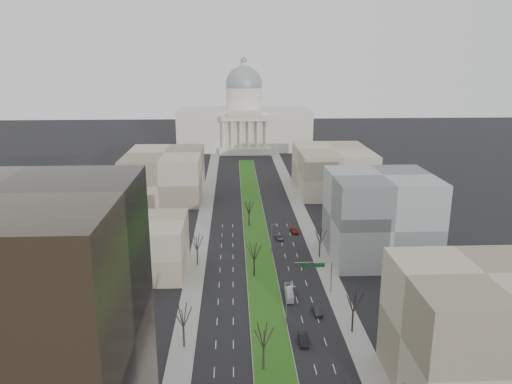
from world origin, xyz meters
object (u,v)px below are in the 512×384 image
object	(u,v)px
car_grey_near	(317,311)
car_black	(303,339)
car_grey_far	(279,237)
box_van	(289,293)
car_red	(294,230)

from	to	relation	value
car_grey_near	car_black	xyz separation A→B (m)	(-4.59, -11.18, 0.12)
car_black	car_grey_far	bearing A→B (deg)	91.19
car_grey_far	box_van	distance (m)	38.84
car_grey_near	car_black	world-z (taller)	car_black
car_black	car_grey_far	xyz separation A→B (m)	(0.53, 58.52, -0.22)
car_grey_far	box_van	world-z (taller)	box_van
car_red	car_black	bearing A→B (deg)	-99.95
car_black	box_van	xyz separation A→B (m)	(-0.68, 19.70, 0.26)
car_grey_near	car_black	bearing A→B (deg)	-120.81
car_red	car_grey_far	distance (m)	8.07
car_red	box_van	world-z (taller)	box_van
car_grey_near	car_red	distance (m)	53.29
car_grey_near	car_black	size ratio (longest dim) A/B	0.83
car_grey_near	car_black	distance (m)	12.09
box_van	car_grey_near	bearing A→B (deg)	-55.20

